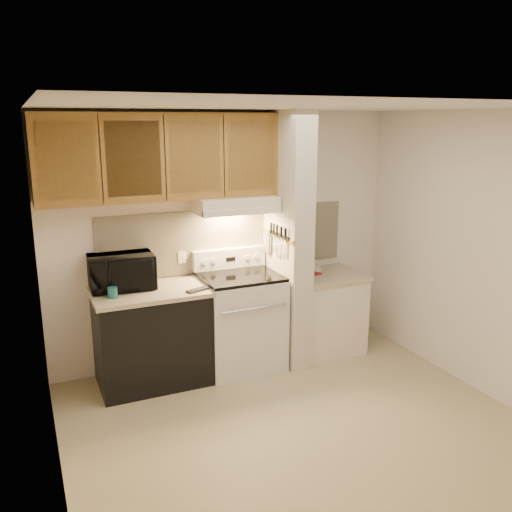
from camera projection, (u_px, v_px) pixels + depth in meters
floor at (294, 422)px, 4.44m from camera, size 3.60×3.60×0.00m
ceiling at (300, 106)px, 3.83m from camera, size 3.60×3.60×0.00m
wall_back at (227, 238)px, 5.47m from camera, size 3.60×2.50×0.02m
wall_left at (46, 307)px, 3.43m from camera, size 0.02×3.00×2.50m
wall_right at (474, 253)px, 4.84m from camera, size 0.02×3.00×2.50m
backsplash at (227, 239)px, 5.46m from camera, size 2.60×0.02×0.63m
range_body at (240, 322)px, 5.36m from camera, size 0.76×0.65×0.92m
oven_window at (253, 330)px, 5.06m from camera, size 0.50×0.01×0.30m
oven_handle at (255, 309)px, 4.98m from camera, size 0.65×0.02×0.02m
cooktop at (240, 276)px, 5.24m from camera, size 0.74×0.64×0.03m
range_backguard at (229, 258)px, 5.46m from camera, size 0.76×0.08×0.20m
range_display at (231, 259)px, 5.43m from camera, size 0.10×0.01×0.04m
range_knob_left_outer at (204, 262)px, 5.31m from camera, size 0.05×0.02×0.05m
range_knob_left_inner at (214, 261)px, 5.35m from camera, size 0.05×0.02×0.05m
range_knob_right_inner at (247, 257)px, 5.50m from camera, size 0.05×0.02×0.05m
range_knob_right_outer at (256, 256)px, 5.53m from camera, size 0.05×0.02×0.05m
dishwasher_front at (152, 338)px, 5.03m from camera, size 1.00×0.63×0.87m
left_countertop at (150, 292)px, 4.91m from camera, size 1.04×0.67×0.04m
spoon_rest at (199, 290)px, 4.89m from camera, size 0.25×0.16×0.02m
teal_jar at (113, 293)px, 4.67m from camera, size 0.09×0.09×0.09m
outlet at (182, 257)px, 5.30m from camera, size 0.08×0.01×0.12m
microwave at (121, 272)px, 4.91m from camera, size 0.58×0.40×0.32m
partition_pillar at (288, 240)px, 5.36m from camera, size 0.22×0.70×2.50m
pillar_trim at (277, 236)px, 5.30m from camera, size 0.01×0.70×0.04m
knife_strip at (279, 235)px, 5.25m from camera, size 0.02×0.42×0.04m
knife_blade_a at (285, 249)px, 5.13m from camera, size 0.01×0.03×0.16m
knife_handle_a at (286, 234)px, 5.08m from camera, size 0.02×0.02×0.10m
knife_blade_b at (282, 248)px, 5.19m from camera, size 0.01×0.04×0.18m
knife_handle_b at (281, 232)px, 5.16m from camera, size 0.02×0.02×0.10m
knife_blade_c at (278, 247)px, 5.27m from camera, size 0.01×0.04×0.20m
knife_handle_c at (277, 230)px, 5.25m from camera, size 0.02×0.02×0.10m
knife_blade_d at (275, 244)px, 5.33m from camera, size 0.01×0.04×0.16m
knife_handle_d at (274, 229)px, 5.31m from camera, size 0.02×0.02×0.10m
knife_blade_e at (270, 243)px, 5.42m from camera, size 0.01×0.04×0.18m
knife_handle_e at (271, 228)px, 5.37m from camera, size 0.02×0.02×0.10m
oven_mitt at (268, 241)px, 5.47m from camera, size 0.03×0.09×0.23m
right_cab_base at (325, 314)px, 5.74m from camera, size 0.70×0.60×0.81m
right_countertop at (326, 276)px, 5.64m from camera, size 0.74×0.64×0.04m
red_folder at (307, 273)px, 5.65m from camera, size 0.27×0.32×0.01m
white_box at (314, 268)px, 5.77m from camera, size 0.18×0.16×0.04m
range_hood at (234, 204)px, 5.18m from camera, size 0.78×0.44×0.15m
hood_lip at (243, 212)px, 5.01m from camera, size 0.78×0.04×0.06m
upper_cabinets at (160, 157)px, 4.84m from camera, size 2.18×0.33×0.77m
cab_door_a at (66, 161)px, 4.38m from camera, size 0.46×0.01×0.63m
cab_gap_a at (101, 160)px, 4.48m from camera, size 0.01×0.01×0.73m
cab_door_b at (134, 159)px, 4.59m from camera, size 0.46×0.01×0.63m
cab_gap_b at (165, 158)px, 4.70m from camera, size 0.01×0.01×0.73m
cab_door_c at (195, 157)px, 4.80m from camera, size 0.46×0.01×0.63m
cab_gap_c at (224, 156)px, 4.91m from camera, size 0.01×0.01×0.73m
cab_door_d at (251, 156)px, 5.02m from camera, size 0.46×0.01×0.63m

